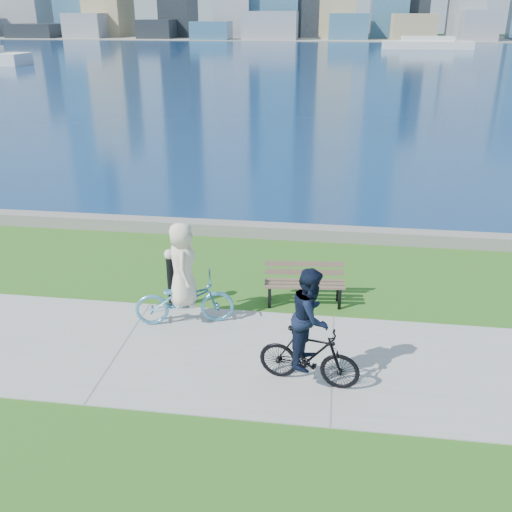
{
  "coord_description": "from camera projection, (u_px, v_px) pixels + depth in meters",
  "views": [
    {
      "loc": [
        -0.16,
        -8.86,
        5.95
      ],
      "look_at": [
        -1.71,
        2.23,
        1.1
      ],
      "focal_mm": 40.0,
      "sensor_mm": 36.0,
      "label": 1
    }
  ],
  "objects": [
    {
      "name": "concrete_path",
      "position": [
        332.0,
        364.0,
        10.39
      ],
      "size": [
        80.0,
        3.5,
        0.02
      ],
      "primitive_type": "cube",
      "color": "#989793",
      "rests_on": "ground"
    },
    {
      "name": "park_bench",
      "position": [
        304.0,
        280.0,
        12.39
      ],
      "size": [
        1.77,
        0.77,
        0.89
      ],
      "rotation": [
        0.0,
        0.0,
        0.1
      ],
      "color": "black",
      "rests_on": "ground"
    },
    {
      "name": "ferry_far",
      "position": [
        427.0,
        44.0,
        93.54
      ],
      "size": [
        14.36,
        4.1,
        1.95
      ],
      "color": "silver",
      "rests_on": "ground"
    },
    {
      "name": "bay_water",
      "position": [
        341.0,
        58.0,
        75.82
      ],
      "size": [
        320.0,
        131.0,
        0.01
      ],
      "primitive_type": "cube",
      "color": "#0C2851",
      "rests_on": "ground"
    },
    {
      "name": "cyclist_woman",
      "position": [
        184.0,
        287.0,
        11.44
      ],
      "size": [
        1.17,
        2.11,
        2.18
      ],
      "rotation": [
        0.0,
        0.0,
        1.82
      ],
      "color": "#509DC2",
      "rests_on": "ground"
    },
    {
      "name": "far_shore",
      "position": [
        342.0,
        38.0,
        128.51
      ],
      "size": [
        320.0,
        30.0,
        0.12
      ],
      "primitive_type": "cube",
      "color": "gray",
      "rests_on": "ground"
    },
    {
      "name": "bollard_lamp",
      "position": [
        171.0,
        275.0,
        12.07
      ],
      "size": [
        0.22,
        0.22,
        1.37
      ],
      "color": "black",
      "rests_on": "ground"
    },
    {
      "name": "cyclist_man",
      "position": [
        310.0,
        337.0,
        9.5
      ],
      "size": [
        0.82,
        1.81,
        2.16
      ],
      "rotation": [
        0.0,
        0.0,
        1.39
      ],
      "color": "black",
      "rests_on": "ground"
    },
    {
      "name": "ground",
      "position": [
        332.0,
        364.0,
        10.39
      ],
      "size": [
        320.0,
        320.0,
        0.0
      ],
      "primitive_type": "plane",
      "color": "#265A17",
      "rests_on": "ground"
    },
    {
      "name": "seawall",
      "position": [
        336.0,
        234.0,
        15.96
      ],
      "size": [
        90.0,
        0.5,
        0.35
      ],
      "primitive_type": "cube",
      "color": "slate",
      "rests_on": "ground"
    }
  ]
}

